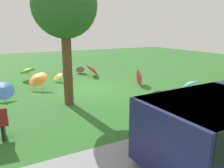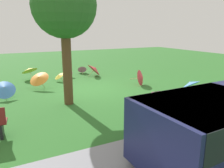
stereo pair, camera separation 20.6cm
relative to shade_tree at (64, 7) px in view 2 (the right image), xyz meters
The scene contains 13 objects.
ground 4.32m from the shade_tree, 136.15° to the right, with size 40.00×40.00×0.00m, color #2D6B28.
road_strip 6.69m from the shade_tree, 107.28° to the left, with size 40.00×3.63×0.01m, color gray.
shade_tree is the anchor object (origin of this frame).
parasol_red_1 6.26m from the shade_tree, 123.63° to the right, with size 0.89×1.00×0.87m.
parasol_red_2 5.44m from the shade_tree, 164.86° to the right, with size 0.86×0.90×0.84m.
parasol_blue_0 6.32m from the shade_tree, 168.18° to the left, with size 1.01×0.98×0.77m.
parasol_pink_0 7.13m from the shade_tree, 114.18° to the right, with size 0.69×0.65×0.56m.
parasol_orange_1 4.23m from the shade_tree, 76.59° to the right, with size 1.27×1.27×0.89m.
parasol_blue_1 4.30m from the shade_tree, 39.12° to the right, with size 0.92×0.83×0.83m.
parasol_yellow_1 6.14m from the shade_tree, 81.18° to the right, with size 1.19×1.18×0.87m.
parasol_pink_1 4.65m from the shade_tree, 154.22° to the left, with size 0.71×0.67×0.67m.
parasol_pink_2 6.03m from the shade_tree, 105.65° to the right, with size 0.60×0.54×0.58m.
parasol_yellow_3 5.23m from the shade_tree, 98.51° to the right, with size 0.61×0.65×0.55m.
Camera 2 is at (3.92, 9.83, 2.88)m, focal length 35.53 mm.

